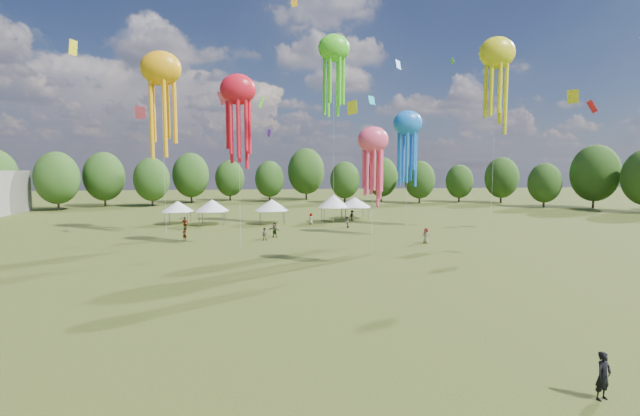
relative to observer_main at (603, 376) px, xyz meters
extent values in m
plane|color=#384416|center=(-6.92, 1.57, -0.95)|extent=(300.00, 300.00, 0.00)
imported|color=black|center=(0.00, 0.00, 0.00)|extent=(0.80, 0.65, 1.90)
imported|color=gray|center=(-13.02, 38.51, -0.18)|extent=(0.86, 0.74, 1.53)
imported|color=gray|center=(-5.91, 52.28, -0.08)|extent=(0.66, 0.92, 1.73)
imported|color=gray|center=(-1.12, 47.88, -0.15)|extent=(0.93, 0.98, 1.61)
imported|color=gray|center=(1.35, 56.30, -0.12)|extent=(1.22, 1.14, 1.65)
imported|color=gray|center=(-24.05, 48.41, -0.03)|extent=(1.13, 0.59, 1.84)
imported|color=gray|center=(-11.73, 40.61, -0.04)|extent=(1.73, 1.34, 1.83)
imported|color=gray|center=(-22.52, 39.33, -0.16)|extent=(0.67, 0.69, 1.59)
imported|color=gray|center=(5.64, 34.13, -0.07)|extent=(1.00, 1.01, 1.76)
cylinder|color=#47474C|center=(-27.85, 53.55, -0.01)|extent=(0.08, 0.08, 1.88)
cylinder|color=#47474C|center=(-27.85, 56.84, -0.01)|extent=(0.08, 0.08, 1.88)
cylinder|color=#47474C|center=(-24.56, 53.55, -0.01)|extent=(0.08, 0.08, 1.88)
cylinder|color=#47474C|center=(-24.56, 56.84, -0.01)|extent=(0.08, 0.08, 1.88)
cube|color=white|center=(-26.21, 55.19, 0.98)|extent=(3.68, 3.68, 0.10)
cone|color=white|center=(-26.21, 55.19, 1.84)|extent=(4.79, 4.79, 1.61)
cylinder|color=#47474C|center=(-22.56, 51.74, 0.08)|extent=(0.08, 0.08, 2.05)
cylinder|color=#47474C|center=(-22.56, 55.20, 0.08)|extent=(0.08, 0.08, 2.05)
cylinder|color=#47474C|center=(-19.10, 51.74, 0.08)|extent=(0.08, 0.08, 2.05)
cylinder|color=#47474C|center=(-19.10, 55.20, 0.08)|extent=(0.08, 0.08, 2.05)
cube|color=white|center=(-20.83, 53.47, 1.15)|extent=(3.86, 3.86, 0.10)
cone|color=white|center=(-20.83, 53.47, 2.08)|extent=(5.02, 5.02, 1.76)
cylinder|color=#47474C|center=(-13.64, 51.99, 0.05)|extent=(0.08, 0.08, 2.00)
cylinder|color=#47474C|center=(-13.64, 55.60, 0.05)|extent=(0.08, 0.08, 2.00)
cylinder|color=#47474C|center=(-10.02, 51.99, 0.05)|extent=(0.08, 0.08, 2.00)
cylinder|color=#47474C|center=(-10.02, 55.60, 0.05)|extent=(0.08, 0.08, 2.00)
cube|color=white|center=(-11.83, 53.80, 1.10)|extent=(4.02, 4.02, 0.10)
cone|color=white|center=(-11.83, 53.80, 2.01)|extent=(5.22, 5.22, 1.71)
cylinder|color=#47474C|center=(-3.83, 52.34, 0.23)|extent=(0.08, 0.08, 2.35)
cylinder|color=#47474C|center=(-3.83, 55.72, 0.23)|extent=(0.08, 0.08, 2.35)
cylinder|color=#47474C|center=(-0.45, 52.34, 0.23)|extent=(0.08, 0.08, 2.35)
cylinder|color=#47474C|center=(-0.45, 55.72, 0.23)|extent=(0.08, 0.08, 2.35)
cube|color=white|center=(-2.14, 54.03, 1.45)|extent=(3.78, 3.78, 0.10)
cone|color=white|center=(-2.14, 54.03, 2.51)|extent=(4.91, 4.91, 2.02)
cylinder|color=#47474C|center=(0.28, 56.57, 0.02)|extent=(0.08, 0.08, 1.93)
cylinder|color=#47474C|center=(0.28, 60.39, 0.02)|extent=(0.08, 0.08, 1.93)
cylinder|color=#47474C|center=(4.10, 56.57, 0.02)|extent=(0.08, 0.08, 1.93)
cylinder|color=#47474C|center=(4.10, 60.39, 0.02)|extent=(0.08, 0.08, 1.93)
cube|color=white|center=(2.19, 58.48, 1.03)|extent=(4.23, 4.23, 0.10)
cone|color=white|center=(2.19, 58.48, 1.91)|extent=(5.49, 5.49, 1.65)
ellipsoid|color=red|center=(-15.58, 33.45, 16.07)|extent=(3.80, 2.66, 3.23)
cylinder|color=beige|center=(-15.58, 33.45, 7.56)|extent=(0.03, 0.03, 17.02)
ellipsoid|color=#51E325|center=(-2.98, 48.52, 24.51)|extent=(4.52, 3.17, 3.84)
cylinder|color=beige|center=(-2.98, 48.52, 11.78)|extent=(0.03, 0.03, 25.46)
ellipsoid|color=blue|center=(4.71, 38.70, 13.28)|extent=(3.65, 2.55, 3.10)
cylinder|color=beige|center=(4.71, 38.70, 6.17)|extent=(0.03, 0.03, 14.23)
ellipsoid|color=#FDA80F|center=(-25.78, 44.82, 20.34)|extent=(5.12, 3.59, 4.35)
cylinder|color=beige|center=(-25.78, 44.82, 9.69)|extent=(0.03, 0.03, 21.28)
ellipsoid|color=#FF4B71|center=(-3.51, 23.11, 10.32)|extent=(2.72, 1.90, 2.31)
cylinder|color=beige|center=(-3.51, 23.11, 4.69)|extent=(0.03, 0.03, 11.27)
ellipsoid|color=yellow|center=(18.27, 42.76, 23.13)|extent=(4.94, 3.46, 4.20)
cylinder|color=beige|center=(18.27, 42.76, 11.09)|extent=(0.03, 0.03, 24.08)
cube|color=#FDA80F|center=(-8.88, 43.68, 28.62)|extent=(0.77, 0.60, 1.03)
cube|color=yellow|center=(1.46, 57.46, 17.47)|extent=(1.43, 1.68, 2.52)
cube|color=#51E325|center=(16.64, 53.48, 24.40)|extent=(0.43, 0.79, 0.95)
cube|color=#19C5D5|center=(1.79, 45.52, 16.95)|extent=(1.06, 0.96, 1.30)
cube|color=#FF4B71|center=(-19.45, 61.33, 19.22)|extent=(2.23, 1.51, 2.28)
cube|color=yellow|center=(33.24, 47.68, 18.38)|extent=(1.61, 0.81, 2.14)
cube|color=blue|center=(9.32, 58.18, 24.68)|extent=(1.12, 1.26, 1.68)
cube|color=#FF4B71|center=(-31.88, 57.71, 16.21)|extent=(1.57, 1.05, 1.88)
cube|color=#7D32E0|center=(-12.15, 50.30, 12.75)|extent=(0.58, 0.83, 1.17)
cube|color=red|center=(29.28, 38.54, 15.67)|extent=(1.04, 1.68, 1.72)
cube|color=yellow|center=(-30.31, 29.69, 18.92)|extent=(0.53, 1.13, 1.39)
cube|color=#51E325|center=(-13.23, 52.86, 17.41)|extent=(0.93, 1.25, 1.67)
cylinder|color=#38281C|center=(-54.09, 79.76, 0.73)|extent=(0.44, 0.44, 3.36)
ellipsoid|color=#284818|center=(-54.09, 79.76, 5.56)|extent=(8.40, 8.40, 10.51)
cylinder|color=#38281C|center=(-47.60, 87.06, 0.76)|extent=(0.44, 0.44, 3.41)
ellipsoid|color=#284818|center=(-47.60, 87.06, 5.66)|extent=(8.53, 8.53, 10.66)
cylinder|color=#38281C|center=(-37.52, 86.59, 0.58)|extent=(0.44, 0.44, 3.07)
ellipsoid|color=#284818|center=(-37.52, 86.59, 4.99)|extent=(7.66, 7.66, 9.58)
cylinder|color=#38281C|center=(-30.43, 94.90, 0.77)|extent=(0.44, 0.44, 3.43)
ellipsoid|color=#284818|center=(-30.43, 94.90, 5.70)|extent=(8.58, 8.58, 10.73)
cylinder|color=#38281C|center=(-21.68, 100.53, 0.52)|extent=(0.44, 0.44, 2.95)
ellipsoid|color=#284818|center=(-21.68, 100.53, 4.76)|extent=(7.37, 7.37, 9.21)
cylinder|color=#38281C|center=(-11.61, 96.63, 0.50)|extent=(0.44, 0.44, 2.89)
ellipsoid|color=#284818|center=(-11.61, 96.63, 4.66)|extent=(7.23, 7.23, 9.04)
cylinder|color=#38281C|center=(-2.00, 101.06, 0.97)|extent=(0.44, 0.44, 3.84)
ellipsoid|color=#284818|center=(-2.00, 101.06, 6.49)|extent=(9.60, 9.60, 11.99)
cylinder|color=#38281C|center=(6.27, 90.01, 0.47)|extent=(0.44, 0.44, 2.84)
ellipsoid|color=#284818|center=(6.27, 90.01, 4.56)|extent=(7.11, 7.11, 8.89)
cylinder|color=#38281C|center=(16.01, 92.60, 0.63)|extent=(0.44, 0.44, 3.16)
ellipsoid|color=#284818|center=(16.01, 92.60, 5.18)|extent=(7.91, 7.91, 9.88)
cylinder|color=#38281C|center=(23.78, 86.86, 0.49)|extent=(0.44, 0.44, 2.88)
ellipsoid|color=#284818|center=(23.78, 86.86, 4.64)|extent=(7.21, 7.21, 9.01)
cylinder|color=#38281C|center=(34.60, 88.81, 0.37)|extent=(0.44, 0.44, 2.63)
ellipsoid|color=#284818|center=(34.60, 88.81, 4.15)|extent=(6.57, 6.57, 8.22)
cylinder|color=#38281C|center=(43.60, 85.30, 0.61)|extent=(0.44, 0.44, 3.13)
ellipsoid|color=#284818|center=(43.60, 85.30, 5.11)|extent=(7.81, 7.81, 9.77)
cylinder|color=#38281C|center=(46.72, 73.38, 0.41)|extent=(0.44, 0.44, 2.72)
ellipsoid|color=#284818|center=(46.72, 73.38, 4.32)|extent=(6.80, 6.80, 8.50)
cylinder|color=#38281C|center=(56.05, 70.49, 0.96)|extent=(0.44, 0.44, 3.81)
ellipsoid|color=#284818|center=(56.05, 70.49, 6.43)|extent=(9.52, 9.52, 11.90)
camera|label=1|loc=(-12.95, -14.96, 8.14)|focal=24.92mm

